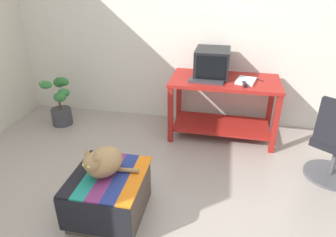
{
  "coord_description": "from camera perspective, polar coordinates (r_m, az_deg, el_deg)",
  "views": [
    {
      "loc": [
        0.47,
        -1.87,
        1.94
      ],
      "look_at": [
        -0.06,
        0.85,
        0.55
      ],
      "focal_mm": 32.3,
      "sensor_mm": 36.0,
      "label": 1
    }
  ],
  "objects": [
    {
      "name": "pen",
      "position": [
        3.74,
        16.86,
        7.01
      ],
      "size": [
        0.1,
        0.11,
        0.01
      ],
      "primitive_type": "cylinder",
      "rotation": [
        0.0,
        1.57,
        2.34
      ],
      "color": "black",
      "rests_on": "desk"
    },
    {
      "name": "stapler",
      "position": [
        3.49,
        14.25,
        6.27
      ],
      "size": [
        0.06,
        0.12,
        0.04
      ],
      "primitive_type": "cube",
      "rotation": [
        0.0,
        0.0,
        0.22
      ],
      "color": "black",
      "rests_on": "desk"
    },
    {
      "name": "book",
      "position": [
        3.63,
        14.48,
        6.91
      ],
      "size": [
        0.26,
        0.3,
        0.03
      ],
      "primitive_type": "cube",
      "rotation": [
        0.0,
        0.0,
        -0.24
      ],
      "color": "white",
      "rests_on": "desk"
    },
    {
      "name": "ground_plane",
      "position": [
        2.74,
        -2.24,
        -18.53
      ],
      "size": [
        14.0,
        14.0,
        0.0
      ],
      "primitive_type": "plane",
      "color": "#9E9389"
    },
    {
      "name": "ottoman_with_blanket",
      "position": [
        2.71,
        -10.98,
        -13.87
      ],
      "size": [
        0.6,
        0.67,
        0.41
      ],
      "color": "#4C4238",
      "rests_on": "ground_plane"
    },
    {
      "name": "cat",
      "position": [
        2.52,
        -12.23,
        -7.99
      ],
      "size": [
        0.46,
        0.41,
        0.3
      ],
      "rotation": [
        0.0,
        0.0,
        -0.36
      ],
      "color": "#9E7A4C",
      "rests_on": "ottoman_with_blanket"
    },
    {
      "name": "back_wall",
      "position": [
        4.0,
        4.4,
        17.34
      ],
      "size": [
        8.0,
        0.1,
        2.6
      ],
      "primitive_type": "cube",
      "color": "silver",
      "rests_on": "ground_plane"
    },
    {
      "name": "potted_plant",
      "position": [
        4.32,
        -19.73,
        2.73
      ],
      "size": [
        0.41,
        0.39,
        0.64
      ],
      "color": "#3D3D42",
      "rests_on": "ground_plane"
    },
    {
      "name": "desk",
      "position": [
        3.76,
        10.41,
        3.83
      ],
      "size": [
        1.29,
        0.68,
        0.75
      ],
      "rotation": [
        0.0,
        0.0,
        -0.01
      ],
      "color": "maroon",
      "rests_on": "ground_plane"
    },
    {
      "name": "keyboard",
      "position": [
        3.54,
        7.22,
        7.0
      ],
      "size": [
        0.41,
        0.18,
        0.02
      ],
      "primitive_type": "cube",
      "rotation": [
        0.0,
        0.0,
        -0.08
      ],
      "color": "#333338",
      "rests_on": "desk"
    },
    {
      "name": "tv_monitor",
      "position": [
        3.71,
        8.33,
        10.3
      ],
      "size": [
        0.41,
        0.45,
        0.33
      ],
      "rotation": [
        0.0,
        0.0,
        -0.01
      ],
      "color": "black",
      "rests_on": "desk"
    }
  ]
}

